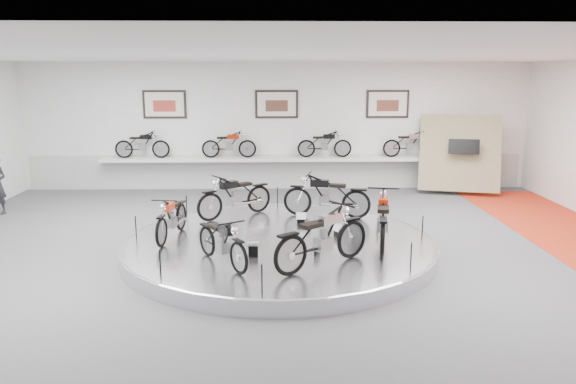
{
  "coord_description": "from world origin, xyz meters",
  "views": [
    {
      "loc": [
        -0.12,
        -10.81,
        3.67
      ],
      "look_at": [
        0.19,
        0.6,
        1.24
      ],
      "focal_mm": 35.0,
      "sensor_mm": 36.0,
      "label": 1
    }
  ],
  "objects_px": {
    "bike_c": "(171,217)",
    "bike_e": "(323,237)",
    "shelf": "(277,159)",
    "bike_f": "(383,219)",
    "bike_d": "(222,241)",
    "bike_a": "(327,196)",
    "display_platform": "(279,246)",
    "bike_b": "(235,196)"
  },
  "relations": [
    {
      "from": "bike_d",
      "to": "bike_e",
      "type": "bearing_deg",
      "value": 52.38
    },
    {
      "from": "shelf",
      "to": "bike_c",
      "type": "bearing_deg",
      "value": -109.6
    },
    {
      "from": "display_platform",
      "to": "bike_f",
      "type": "bearing_deg",
      "value": -12.54
    },
    {
      "from": "shelf",
      "to": "bike_a",
      "type": "bearing_deg",
      "value": -75.98
    },
    {
      "from": "bike_e",
      "to": "bike_d",
      "type": "bearing_deg",
      "value": 137.47
    },
    {
      "from": "shelf",
      "to": "bike_f",
      "type": "relative_size",
      "value": 5.93
    },
    {
      "from": "shelf",
      "to": "bike_b",
      "type": "height_order",
      "value": "bike_b"
    },
    {
      "from": "bike_c",
      "to": "bike_d",
      "type": "bearing_deg",
      "value": 44.4
    },
    {
      "from": "bike_c",
      "to": "bike_d",
      "type": "height_order",
      "value": "bike_c"
    },
    {
      "from": "bike_d",
      "to": "display_platform",
      "type": "bearing_deg",
      "value": 112.58
    },
    {
      "from": "bike_a",
      "to": "bike_c",
      "type": "distance_m",
      "value": 3.76
    },
    {
      "from": "shelf",
      "to": "bike_e",
      "type": "relative_size",
      "value": 5.95
    },
    {
      "from": "bike_a",
      "to": "bike_c",
      "type": "relative_size",
      "value": 1.15
    },
    {
      "from": "bike_c",
      "to": "bike_f",
      "type": "relative_size",
      "value": 0.83
    },
    {
      "from": "bike_e",
      "to": "bike_f",
      "type": "bearing_deg",
      "value": 4.8
    },
    {
      "from": "bike_c",
      "to": "shelf",
      "type": "bearing_deg",
      "value": 169.31
    },
    {
      "from": "shelf",
      "to": "display_platform",
      "type": "bearing_deg",
      "value": -90.0
    },
    {
      "from": "bike_a",
      "to": "bike_f",
      "type": "xyz_separation_m",
      "value": [
        0.9,
        -2.28,
        0.02
      ]
    },
    {
      "from": "bike_b",
      "to": "display_platform",
      "type": "bearing_deg",
      "value": 81.62
    },
    {
      "from": "bike_f",
      "to": "bike_d",
      "type": "bearing_deg",
      "value": 119.77
    },
    {
      "from": "bike_f",
      "to": "shelf",
      "type": "bearing_deg",
      "value": 27.23
    },
    {
      "from": "bike_f",
      "to": "bike_a",
      "type": "bearing_deg",
      "value": 32.14
    },
    {
      "from": "bike_c",
      "to": "bike_d",
      "type": "distance_m",
      "value": 2.05
    },
    {
      "from": "bike_b",
      "to": "bike_e",
      "type": "relative_size",
      "value": 0.94
    },
    {
      "from": "display_platform",
      "to": "bike_d",
      "type": "bearing_deg",
      "value": -124.26
    },
    {
      "from": "bike_a",
      "to": "bike_e",
      "type": "xyz_separation_m",
      "value": [
        -0.4,
        -3.48,
        0.02
      ]
    },
    {
      "from": "bike_c",
      "to": "bike_d",
      "type": "relative_size",
      "value": 1.04
    },
    {
      "from": "bike_c",
      "to": "bike_f",
      "type": "xyz_separation_m",
      "value": [
        4.26,
        -0.61,
        0.09
      ]
    },
    {
      "from": "bike_b",
      "to": "bike_a",
      "type": "bearing_deg",
      "value": 141.0
    },
    {
      "from": "bike_d",
      "to": "bike_f",
      "type": "bearing_deg",
      "value": 75.93
    },
    {
      "from": "bike_c",
      "to": "bike_a",
      "type": "bearing_deg",
      "value": 125.26
    },
    {
      "from": "bike_b",
      "to": "bike_e",
      "type": "bearing_deg",
      "value": 79.7
    },
    {
      "from": "bike_c",
      "to": "bike_e",
      "type": "distance_m",
      "value": 3.48
    },
    {
      "from": "bike_b",
      "to": "bike_f",
      "type": "bearing_deg",
      "value": 105.66
    },
    {
      "from": "shelf",
      "to": "bike_a",
      "type": "height_order",
      "value": "bike_a"
    },
    {
      "from": "display_platform",
      "to": "bike_e",
      "type": "bearing_deg",
      "value": -65.8
    },
    {
      "from": "bike_b",
      "to": "bike_c",
      "type": "relative_size",
      "value": 1.13
    },
    {
      "from": "shelf",
      "to": "bike_a",
      "type": "xyz_separation_m",
      "value": [
        1.14,
        -4.58,
        -0.18
      ]
    },
    {
      "from": "bike_f",
      "to": "bike_c",
      "type": "bearing_deg",
      "value": 92.56
    },
    {
      "from": "bike_e",
      "to": "bike_f",
      "type": "height_order",
      "value": "bike_f"
    },
    {
      "from": "bike_a",
      "to": "bike_c",
      "type": "bearing_deg",
      "value": 40.8
    },
    {
      "from": "shelf",
      "to": "bike_d",
      "type": "height_order",
      "value": "bike_d"
    }
  ]
}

